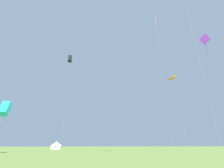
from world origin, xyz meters
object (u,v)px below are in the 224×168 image
kite_purple_diamond (205,41)px  kite_orange_parafoil (172,78)px  kite_cyan_box (5,109)px  kite_black_box (70,59)px  kite_pink_diamond (155,22)px  festival_tent_center (56,145)px

kite_purple_diamond → kite_orange_parafoil: bearing=124.0°
kite_orange_parafoil → kite_cyan_box: kite_orange_parafoil is taller
kite_black_box → kite_orange_parafoil: bearing=-26.6°
kite_cyan_box → kite_pink_diamond: bearing=5.2°
kite_cyan_box → kite_black_box: bearing=64.9°
festival_tent_center → kite_purple_diamond: bearing=-45.9°
kite_purple_diamond → kite_pink_diamond: 14.38m
kite_pink_diamond → kite_black_box: bearing=146.7°
kite_purple_diamond → kite_black_box: bearing=146.8°
festival_tent_center → kite_cyan_box: bearing=-97.5°
kite_pink_diamond → kite_cyan_box: size_ratio=3.78×
kite_orange_parafoil → kite_pink_diamond: (-4.05, -1.79, 15.95)m
kite_pink_diamond → kite_cyan_box: (-33.47, -3.07, -26.18)m
kite_orange_parafoil → kite_cyan_box: bearing=-172.6°
kite_cyan_box → kite_orange_parafoil: bearing=7.4°
kite_black_box → festival_tent_center: bearing=103.8°
kite_pink_diamond → kite_orange_parafoil: bearing=23.9°
kite_black_box → festival_tent_center: size_ratio=7.19×
festival_tent_center → kite_orange_parafoil: bearing=-43.8°
kite_black_box → kite_purple_diamond: 40.67m
kite_purple_diamond → kite_cyan_box: 46.23m
kite_orange_parafoil → kite_pink_diamond: kite_pink_diamond is taller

